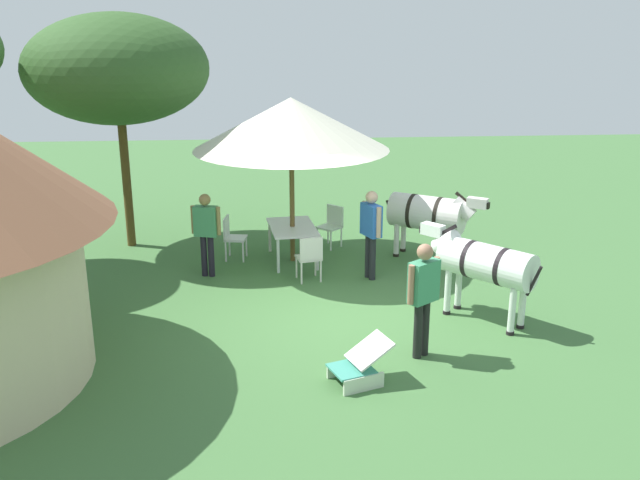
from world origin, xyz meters
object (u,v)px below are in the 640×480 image
patio_chair_near_hut (232,235)px  zebra_nearest_camera (429,214)px  guest_beside_umbrella (206,227)px  standing_watcher (423,290)px  guest_behind_table (371,227)px  shade_umbrella (291,124)px  striped_lounge_chair (359,365)px  patio_chair_west_end (310,256)px  acacia_tree_left_background (117,69)px  patio_chair_near_lawn (332,223)px  zebra_by_umbrella (484,263)px  patio_dining_table (292,230)px

patio_chair_near_hut → zebra_nearest_camera: bearing=95.1°
guest_beside_umbrella → standing_watcher: bearing=148.3°
guest_beside_umbrella → standing_watcher: (-3.66, -3.40, 0.07)m
guest_behind_table → shade_umbrella: bearing=28.1°
shade_umbrella → guest_behind_table: (-1.15, -1.45, -1.79)m
guest_beside_umbrella → striped_lounge_chair: guest_beside_umbrella is taller
shade_umbrella → standing_watcher: size_ratio=2.21×
patio_chair_west_end → acacia_tree_left_background: size_ratio=0.18×
zebra_nearest_camera → patio_chair_near_lawn: bearing=-84.1°
shade_umbrella → zebra_by_umbrella: (-3.23, -2.99, -1.83)m
standing_watcher → zebra_nearest_camera: 4.51m
patio_chair_near_hut → patio_dining_table: bearing=90.0°
patio_dining_table → zebra_by_umbrella: size_ratio=0.87×
guest_beside_umbrella → zebra_nearest_camera: 4.54m
standing_watcher → zebra_nearest_camera: standing_watcher is taller
patio_dining_table → zebra_by_umbrella: 4.41m
shade_umbrella → standing_watcher: 5.09m
patio_dining_table → zebra_nearest_camera: (-0.07, -2.81, 0.30)m
guest_beside_umbrella → zebra_by_umbrella: 5.27m
zebra_by_umbrella → patio_chair_near_lawn: bearing=74.3°
patio_chair_near_lawn → acacia_tree_left_background: acacia_tree_left_background is taller
shade_umbrella → standing_watcher: shade_umbrella is taller
patio_dining_table → zebra_by_umbrella: bearing=-137.2°
patio_chair_near_hut → standing_watcher: 5.54m
patio_chair_near_hut → striped_lounge_chair: size_ratio=0.95×
shade_umbrella → patio_dining_table: (0.00, 0.00, -2.17)m
guest_beside_umbrella → guest_behind_table: guest_behind_table is taller
patio_chair_near_hut → striped_lounge_chair: patio_chair_near_hut is taller
guest_behind_table → acacia_tree_left_background: bearing=40.3°
patio_chair_near_lawn → striped_lounge_chair: 6.05m
patio_chair_west_end → striped_lounge_chair: 3.95m
striped_lounge_chair → zebra_nearest_camera: zebra_nearest_camera is taller
zebra_by_umbrella → acacia_tree_left_background: acacia_tree_left_background is taller
zebra_by_umbrella → guest_beside_umbrella: bearing=109.7°
shade_umbrella → zebra_nearest_camera: size_ratio=2.01×
guest_behind_table → patio_chair_near_lawn: bearing=-8.4°
standing_watcher → shade_umbrella: bearing=75.2°
patio_chair_near_lawn → shade_umbrella: bearing=90.0°
patio_dining_table → guest_behind_table: (-1.15, -1.45, 0.38)m
patio_dining_table → standing_watcher: standing_watcher is taller
shade_umbrella → guest_behind_table: bearing=-128.4°
standing_watcher → zebra_by_umbrella: standing_watcher is taller
guest_beside_umbrella → zebra_by_umbrella: (-2.44, -4.66, 0.01)m
patio_dining_table → zebra_nearest_camera: size_ratio=0.81×
patio_chair_near_hut → shade_umbrella: bearing=90.0°
striped_lounge_chair → zebra_by_umbrella: bearing=-70.0°
standing_watcher → zebra_nearest_camera: size_ratio=0.91×
acacia_tree_left_background → zebra_by_umbrella: bearing=-124.8°
shade_umbrella → patio_chair_near_lawn: (0.90, -0.89, -2.30)m
striped_lounge_chair → zebra_by_umbrella: size_ratio=0.53×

